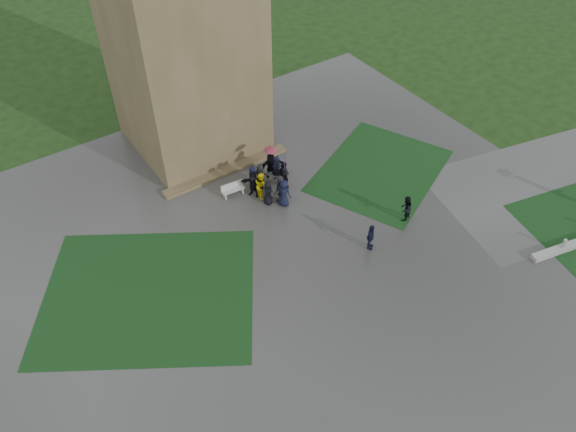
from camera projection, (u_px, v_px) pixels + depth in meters
ground at (322, 273)px, 30.79m from camera, size 120.00×120.00×0.00m
plaza at (301, 251)px, 31.99m from camera, size 34.00×34.00×0.02m
lawn_inset_left at (149, 294)px, 29.72m from camera, size 14.10×13.46×0.01m
lawn_inset_right at (380, 170)px, 37.23m from camera, size 11.12×10.15×0.01m
tower at (179, 17)px, 33.58m from camera, size 8.00×8.00×18.00m
tower_plinth at (227, 171)px, 37.06m from camera, size 9.00×0.80×0.22m
bench at (233, 189)px, 35.19m from camera, size 1.51×0.59×0.85m
visitor_cluster at (272, 176)px, 35.01m from camera, size 3.46×3.79×2.56m
pedestrian_mid at (371, 237)px, 31.55m from camera, size 1.16×1.09×1.74m
pedestrian_near at (406, 209)px, 33.27m from camera, size 0.96×0.76×1.73m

